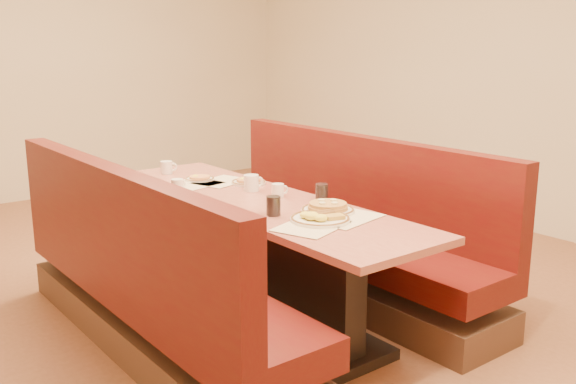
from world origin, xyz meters
TOP-DOWN VIEW (x-y plane):
  - ground at (0.00, 0.00)m, footprint 8.00×8.00m
  - diner_table at (0.00, 0.00)m, footprint 0.70×2.50m
  - booth_left at (-0.73, 0.00)m, footprint 0.55×2.50m
  - booth_right at (0.73, 0.00)m, footprint 0.55×2.50m
  - placemat_near_left at (-0.12, -0.66)m, footprint 0.44×0.39m
  - placemat_near_right at (0.12, -0.64)m, footprint 0.44×0.36m
  - placemat_far_left at (-0.12, 0.58)m, footprint 0.44×0.37m
  - placemat_far_right at (0.09, 0.53)m, footprint 0.41×0.35m
  - pancake_plate at (0.13, -0.50)m, footprint 0.29×0.29m
  - eggs_plate at (-0.03, -0.61)m, footprint 0.31×0.31m
  - extra_plate_mid at (0.20, 0.37)m, footprint 0.23×0.23m
  - extra_plate_far at (0.00, 0.67)m, footprint 0.20×0.20m
  - coffee_mug_a at (0.14, -0.03)m, footprint 0.10×0.07m
  - coffee_mug_b at (-0.28, 0.46)m, footprint 0.11×0.08m
  - coffee_mug_c at (0.11, 0.20)m, footprint 0.13×0.09m
  - coffee_mug_d at (-0.06, 1.01)m, footprint 0.12×0.08m
  - soda_tumbler_near at (-0.14, -0.36)m, footprint 0.08×0.08m
  - soda_tumbler_mid at (0.28, -0.28)m, footprint 0.07×0.07m

SIDE VIEW (x-z plane):
  - ground at x=0.00m, z-range 0.00..0.00m
  - booth_left at x=-0.73m, z-range -0.16..0.89m
  - booth_right at x=0.73m, z-range -0.16..0.89m
  - diner_table at x=0.00m, z-range 0.00..0.75m
  - placemat_near_left at x=-0.12m, z-range 0.75..0.76m
  - placemat_near_right at x=0.12m, z-range 0.75..0.76m
  - placemat_far_left at x=-0.12m, z-range 0.75..0.76m
  - placemat_far_right at x=0.09m, z-range 0.75..0.76m
  - extra_plate_far at x=0.00m, z-range 0.74..0.78m
  - extra_plate_mid at x=0.20m, z-range 0.74..0.79m
  - eggs_plate at x=-0.03m, z-range 0.74..0.80m
  - pancake_plate at x=0.13m, z-range 0.74..0.81m
  - coffee_mug_a at x=0.14m, z-range 0.75..0.83m
  - coffee_mug_b at x=-0.28m, z-range 0.75..0.83m
  - coffee_mug_d at x=-0.06m, z-range 0.75..0.84m
  - soda_tumbler_mid at x=0.28m, z-range 0.75..0.85m
  - coffee_mug_c at x=0.11m, z-range 0.75..0.85m
  - soda_tumbler_near at x=-0.14m, z-range 0.75..0.86m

